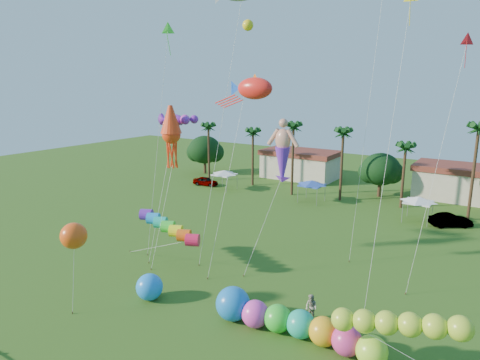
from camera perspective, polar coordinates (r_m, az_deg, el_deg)
The scene contains 19 objects.
ground at distance 28.38m, azimuth -12.07°, elevation -22.01°, with size 160.00×160.00×0.00m, color #285116.
tree_line at distance 62.57m, azimuth 20.28°, elevation 1.18°, with size 69.46×8.91×11.00m.
buildings_row at distance 70.38m, azimuth 16.02°, elevation 0.81°, with size 35.00×7.00×4.00m.
tent_row at distance 58.68m, azimuth 9.30°, elevation -0.45°, with size 31.00×4.00×0.60m.
car_a at distance 68.54m, azimuth -4.62°, elevation -0.16°, with size 1.63×4.05×1.38m, color #4C4C54.
car_b at distance 54.56m, azimuth 26.28°, elevation -4.84°, with size 1.60×4.58×1.51m, color #4C4C54.
spectator_b at distance 31.18m, azimuth 9.47°, elevation -16.42°, with size 0.90×0.71×1.86m, color #9D9483.
caterpillar_inflatable at distance 29.24m, azimuth 6.56°, elevation -18.32°, with size 11.70×2.83×2.38m.
blue_ball at distance 33.99m, azimuth -11.98°, elevation -13.77°, with size 2.03×2.03×2.03m, color #1B85FA.
rainbow_tube at distance 37.62m, azimuth -8.65°, elevation -7.34°, with size 10.45×3.00×3.73m.
green_worm at distance 26.47m, azimuth 13.56°, elevation -17.62°, with size 10.37×2.79×3.62m.
orange_ball_kite at distance 31.97m, azimuth -21.29°, elevation -6.95°, with size 2.23×2.23×6.66m.
merman_kite at distance 36.54m, azimuth 5.70°, elevation 3.30°, with size 2.74×4.59×12.69m.
fish_kite at distance 37.07m, azimuth 1.98°, elevation 12.10°, with size 5.12×6.71×16.64m.
squid_kite at distance 38.61m, azimuth -9.15°, elevation 6.02°, with size 2.43×4.67×14.28m.
lobster_kite at distance 40.76m, azimuth -8.80°, elevation 7.90°, with size 4.64×6.28×13.47m.
delta_kite_red at distance 36.23m, azimuth 27.91°, elevation 15.53°, with size 2.51×3.96×19.64m.
delta_kite_yellow at distance 31.45m, azimuth 21.69°, elevation 20.72°, with size 1.07×4.93×21.99m.
delta_kite_green at distance 40.89m, azimuth -9.62°, elevation 18.78°, with size 1.55×3.56×21.39m.
Camera 1 is at (17.09, -15.94, 16.10)m, focal length 32.00 mm.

